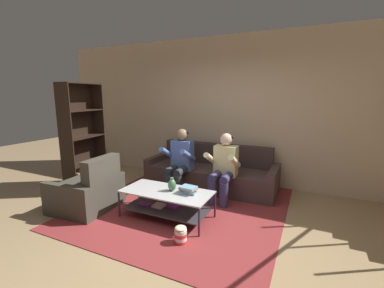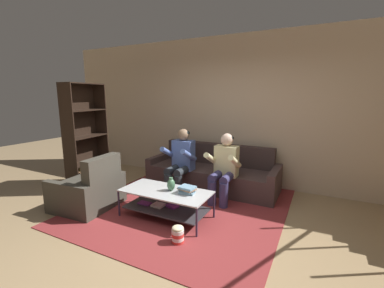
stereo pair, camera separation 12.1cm
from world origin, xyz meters
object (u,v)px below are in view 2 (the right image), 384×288
(book_stack, at_px, (187,190))
(couch, at_px, (212,174))
(coffee_table, at_px, (166,200))
(person_seated_left, at_px, (181,159))
(person_seated_right, at_px, (224,165))
(armchair, at_px, (89,191))
(popcorn_tub, at_px, (178,234))
(vase, at_px, (171,184))
(bookshelf, at_px, (84,149))

(book_stack, bearing_deg, couch, 97.97)
(couch, xyz_separation_m, coffee_table, (-0.13, -1.47, -0.00))
(person_seated_left, xyz_separation_m, person_seated_right, (0.83, -0.00, -0.01))
(person_seated_left, bearing_deg, armchair, -128.56)
(popcorn_tub, bearing_deg, book_stack, 107.07)
(person_seated_right, distance_m, vase, 1.04)
(book_stack, relative_size, bookshelf, 0.13)
(person_seated_left, bearing_deg, couch, 50.57)
(coffee_table, height_order, armchair, armchair)
(couch, bearing_deg, person_seated_left, -129.43)
(couch, distance_m, book_stack, 1.44)
(couch, xyz_separation_m, armchair, (-1.39, -1.73, 0.00))
(person_seated_left, xyz_separation_m, armchair, (-0.98, -1.22, -0.36))
(couch, bearing_deg, bookshelf, -153.93)
(person_seated_left, height_order, coffee_table, person_seated_left)
(person_seated_right, height_order, book_stack, person_seated_right)
(person_seated_right, distance_m, popcorn_tub, 1.55)
(person_seated_left, height_order, person_seated_right, person_seated_left)
(coffee_table, relative_size, book_stack, 4.89)
(person_seated_left, relative_size, vase, 5.95)
(coffee_table, bearing_deg, book_stack, 9.23)
(armchair, bearing_deg, couch, 51.18)
(person_seated_right, distance_m, armchair, 2.21)
(armchair, distance_m, popcorn_tub, 1.79)
(person_seated_right, bearing_deg, coffee_table, -119.46)
(book_stack, height_order, armchair, armchair)
(couch, height_order, vase, couch)
(armchair, bearing_deg, person_seated_left, 51.44)
(book_stack, xyz_separation_m, armchair, (-1.59, -0.31, -0.19))
(bookshelf, xyz_separation_m, armchair, (0.82, -0.65, -0.48))
(person_seated_left, relative_size, person_seated_right, 1.02)
(person_seated_left, bearing_deg, bookshelf, -162.23)
(couch, distance_m, bookshelf, 2.51)
(vase, distance_m, popcorn_tub, 0.80)
(couch, xyz_separation_m, popcorn_tub, (0.37, -1.98, -0.16))
(person_seated_right, height_order, coffee_table, person_seated_right)
(bookshelf, bearing_deg, coffee_table, -10.59)
(book_stack, distance_m, armchair, 1.63)
(popcorn_tub, bearing_deg, person_seated_right, 88.19)
(vase, relative_size, bookshelf, 0.10)
(person_seated_right, distance_m, bookshelf, 2.69)
(person_seated_left, distance_m, person_seated_right, 0.83)
(person_seated_right, bearing_deg, bookshelf, -167.71)
(coffee_table, height_order, vase, vase)
(bookshelf, bearing_deg, person_seated_left, 17.77)
(coffee_table, xyz_separation_m, popcorn_tub, (0.50, -0.51, -0.16))
(book_stack, bearing_deg, vase, -177.59)
(bookshelf, height_order, armchair, bookshelf)
(coffee_table, distance_m, vase, 0.24)
(vase, bearing_deg, coffee_table, -149.48)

